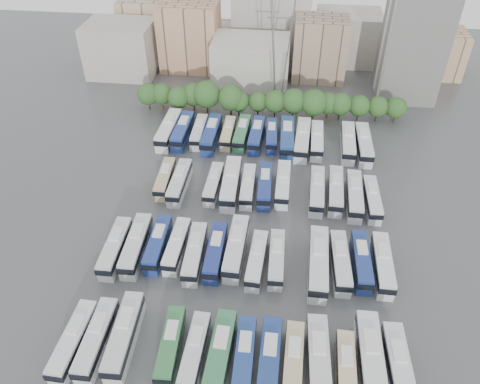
# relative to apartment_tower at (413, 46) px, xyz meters

# --- Properties ---
(ground) EXTENTS (220.00, 220.00, 0.00)m
(ground) POSITION_rel_apartment_tower_xyz_m (-34.00, -58.00, -13.00)
(ground) COLOR #424447
(ground) RESTS_ON ground
(tree_line) EXTENTS (64.38, 7.58, 8.36)m
(tree_line) POSITION_rel_apartment_tower_xyz_m (-35.46, -15.97, -8.68)
(tree_line) COLOR black
(tree_line) RESTS_ON ground
(city_buildings) EXTENTS (102.00, 35.00, 20.00)m
(city_buildings) POSITION_rel_apartment_tower_xyz_m (-41.46, 13.86, -5.13)
(city_buildings) COLOR #9E998E
(city_buildings) RESTS_ON ground
(apartment_tower) EXTENTS (14.00, 14.00, 26.00)m
(apartment_tower) POSITION_rel_apartment_tower_xyz_m (0.00, 0.00, 0.00)
(apartment_tower) COLOR silver
(apartment_tower) RESTS_ON ground
(electricity_pylon) EXTENTS (9.00, 6.91, 33.83)m
(electricity_pylon) POSITION_rel_apartment_tower_xyz_m (-32.00, -8.00, 5.66)
(electricity_pylon) COLOR slate
(electricity_pylon) RESTS_ON ground
(bus_r0_s0) EXTENTS (2.87, 11.76, 3.67)m
(bus_r0_s0) POSITION_rel_apartment_tower_xyz_m (-55.39, -82.54, -11.20)
(bus_r0_s0) COLOR silver
(bus_r0_s0) RESTS_ON ground
(bus_r0_s1) EXTENTS (2.66, 11.90, 3.73)m
(bus_r0_s1) POSITION_rel_apartment_tower_xyz_m (-52.39, -81.92, -11.17)
(bus_r0_s1) COLOR silver
(bus_r0_s1) RESTS_ON ground
(bus_r0_s2) EXTENTS (3.24, 12.75, 3.97)m
(bus_r0_s2) POSITION_rel_apartment_tower_xyz_m (-48.84, -80.98, -11.05)
(bus_r0_s2) COLOR silver
(bus_r0_s2) RESTS_ON ground
(bus_r0_s4) EXTENTS (2.95, 11.20, 3.48)m
(bus_r0_s4) POSITION_rel_apartment_tower_xyz_m (-42.27, -81.61, -11.29)
(bus_r0_s4) COLOR #30703D
(bus_r0_s4) RESTS_ON ground
(bus_r0_s5) EXTENTS (2.63, 11.02, 3.44)m
(bus_r0_s5) POSITION_rel_apartment_tower_xyz_m (-38.89, -82.08, -11.31)
(bus_r0_s5) COLOR silver
(bus_r0_s5) RESTS_ON ground
(bus_r0_s6) EXTENTS (3.12, 12.56, 3.92)m
(bus_r0_s6) POSITION_rel_apartment_tower_xyz_m (-35.49, -82.37, -11.08)
(bus_r0_s6) COLOR #31724A
(bus_r0_s6) RESTS_ON ground
(bus_r0_s7) EXTENTS (2.68, 11.39, 3.56)m
(bus_r0_s7) POSITION_rel_apartment_tower_xyz_m (-32.28, -82.28, -11.25)
(bus_r0_s7) COLOR navy
(bus_r0_s7) RESTS_ON ground
(bus_r0_s8) EXTENTS (2.79, 12.21, 3.82)m
(bus_r0_s8) POSITION_rel_apartment_tower_xyz_m (-29.00, -82.58, -11.12)
(bus_r0_s8) COLOR navy
(bus_r0_s8) RESTS_ON ground
(bus_r0_s9) EXTENTS (2.72, 11.25, 3.51)m
(bus_r0_s9) POSITION_rel_apartment_tower_xyz_m (-25.91, -82.24, -11.28)
(bus_r0_s9) COLOR #C1B285
(bus_r0_s9) RESTS_ON ground
(bus_r0_s10) EXTENTS (3.24, 12.80, 3.99)m
(bus_r0_s10) POSITION_rel_apartment_tower_xyz_m (-22.67, -81.79, -11.04)
(bus_r0_s10) COLOR silver
(bus_r0_s10) RESTS_ON ground
(bus_r0_s11) EXTENTS (2.55, 10.81, 3.38)m
(bus_r0_s11) POSITION_rel_apartment_tower_xyz_m (-19.18, -82.62, -11.34)
(bus_r0_s11) COLOR beige
(bus_r0_s11) RESTS_ON ground
(bus_r0_s12) EXTENTS (3.09, 13.54, 4.24)m
(bus_r0_s12) POSITION_rel_apartment_tower_xyz_m (-16.01, -80.98, -10.92)
(bus_r0_s12) COLOR silver
(bus_r0_s12) RESTS_ON ground
(bus_r0_s13) EXTENTS (3.17, 12.47, 3.88)m
(bus_r0_s13) POSITION_rel_apartment_tower_xyz_m (-12.52, -81.64, -11.09)
(bus_r0_s13) COLOR silver
(bus_r0_s13) RESTS_ON ground
(bus_r1_s0) EXTENTS (2.93, 12.05, 3.76)m
(bus_r1_s0) POSITION_rel_apartment_tower_xyz_m (-55.49, -65.01, -11.15)
(bus_r1_s0) COLOR silver
(bus_r1_s0) RESTS_ON ground
(bus_r1_s1) EXTENTS (3.21, 12.68, 3.95)m
(bus_r1_s1) POSITION_rel_apartment_tower_xyz_m (-52.22, -64.15, -11.06)
(bus_r1_s1) COLOR silver
(bus_r1_s1) RESTS_ON ground
(bus_r1_s2) EXTENTS (2.73, 11.55, 3.61)m
(bus_r1_s2) POSITION_rel_apartment_tower_xyz_m (-48.81, -63.28, -11.23)
(bus_r1_s2) COLOR navy
(bus_r1_s2) RESTS_ON ground
(bus_r1_s3) EXTENTS (2.64, 11.13, 3.48)m
(bus_r1_s3) POSITION_rel_apartment_tower_xyz_m (-45.62, -63.21, -11.29)
(bus_r1_s3) COLOR silver
(bus_r1_s3) RESTS_ON ground
(bus_r1_s4) EXTENTS (2.99, 11.91, 3.71)m
(bus_r1_s4) POSITION_rel_apartment_tower_xyz_m (-42.31, -64.64, -11.18)
(bus_r1_s4) COLOR silver
(bus_r1_s4) RESTS_ON ground
(bus_r1_s5) EXTENTS (2.62, 11.63, 3.64)m
(bus_r1_s5) POSITION_rel_apartment_tower_xyz_m (-39.04, -63.95, -11.21)
(bus_r1_s5) COLOR navy
(bus_r1_s5) RESTS_ON ground
(bus_r1_s6) EXTENTS (3.08, 12.90, 4.03)m
(bus_r1_s6) POSITION_rel_apartment_tower_xyz_m (-35.83, -62.79, -11.02)
(bus_r1_s6) COLOR silver
(bus_r1_s6) RESTS_ON ground
(bus_r1_s7) EXTENTS (2.94, 11.23, 3.49)m
(bus_r1_s7) POSITION_rel_apartment_tower_xyz_m (-32.24, -64.84, -11.29)
(bus_r1_s7) COLOR silver
(bus_r1_s7) RESTS_ON ground
(bus_r1_s8) EXTENTS (2.63, 11.11, 3.47)m
(bus_r1_s8) POSITION_rel_apartment_tower_xyz_m (-29.12, -64.20, -11.30)
(bus_r1_s8) COLOR silver
(bus_r1_s8) RESTS_ON ground
(bus_r1_s10) EXTENTS (3.24, 13.72, 4.29)m
(bus_r1_s10) POSITION_rel_apartment_tower_xyz_m (-22.55, -64.64, -10.90)
(bus_r1_s10) COLOR silver
(bus_r1_s10) RESTS_ON ground
(bus_r1_s11) EXTENTS (3.17, 11.95, 3.71)m
(bus_r1_s11) POSITION_rel_apartment_tower_xyz_m (-19.05, -63.84, -11.18)
(bus_r1_s11) COLOR silver
(bus_r1_s11) RESTS_ON ground
(bus_r1_s12) EXTENTS (2.72, 11.61, 3.63)m
(bus_r1_s12) POSITION_rel_apartment_tower_xyz_m (-15.68, -63.15, -11.22)
(bus_r1_s12) COLOR navy
(bus_r1_s12) RESTS_ON ground
(bus_r1_s13) EXTENTS (2.68, 11.95, 3.75)m
(bus_r1_s13) POSITION_rel_apartment_tower_xyz_m (-12.43, -63.53, -11.16)
(bus_r1_s13) COLOR silver
(bus_r1_s13) RESTS_ON ground
(bus_r2_s1) EXTENTS (2.81, 11.02, 3.43)m
(bus_r2_s1) POSITION_rel_apartment_tower_xyz_m (-52.03, -45.52, -11.32)
(bus_r2_s1) COLOR tan
(bus_r2_s1) RESTS_ON ground
(bus_r2_s2) EXTENTS (2.72, 11.97, 3.75)m
(bus_r2_s2) POSITION_rel_apartment_tower_xyz_m (-48.89, -46.53, -11.16)
(bus_r2_s2) COLOR silver
(bus_r2_s2) RESTS_ON ground
(bus_r2_s4) EXTENTS (2.60, 10.98, 3.43)m
(bus_r2_s4) POSITION_rel_apartment_tower_xyz_m (-42.32, -46.05, -11.31)
(bus_r2_s4) COLOR silver
(bus_r2_s4) RESTS_ON ground
(bus_r2_s5) EXTENTS (3.37, 13.73, 4.28)m
(bus_r2_s5) POSITION_rel_apartment_tower_xyz_m (-38.96, -46.00, -10.90)
(bus_r2_s5) COLOR silver
(bus_r2_s5) RESTS_ON ground
(bus_r2_s6) EXTENTS (2.70, 11.18, 3.49)m
(bus_r2_s6) POSITION_rel_apartment_tower_xyz_m (-35.67, -46.02, -11.29)
(bus_r2_s6) COLOR silver
(bus_r2_s6) RESTS_ON ground
(bus_r2_s7) EXTENTS (3.00, 11.91, 3.71)m
(bus_r2_s7) POSITION_rel_apartment_tower_xyz_m (-32.48, -45.59, -11.18)
(bus_r2_s7) COLOR navy
(bus_r2_s7) RESTS_ON ground
(bus_r2_s8) EXTENTS (2.63, 11.94, 3.74)m
(bus_r2_s8) POSITION_rel_apartment_tower_xyz_m (-29.05, -44.67, -11.16)
(bus_r2_s8) COLOR silver
(bus_r2_s8) RESTS_ON ground
(bus_r2_s10) EXTENTS (2.99, 12.25, 3.82)m
(bus_r2_s10) POSITION_rel_apartment_tower_xyz_m (-22.59, -46.06, -11.12)
(bus_r2_s10) COLOR silver
(bus_r2_s10) RESTS_ON ground
(bus_r2_s11) EXTENTS (3.12, 12.29, 3.83)m
(bus_r2_s11) POSITION_rel_apartment_tower_xyz_m (-19.08, -45.60, -11.12)
(bus_r2_s11) COLOR silver
(bus_r2_s11) RESTS_ON ground
(bus_r2_s12) EXTENTS (3.04, 12.47, 3.89)m
(bus_r2_s12) POSITION_rel_apartment_tower_xyz_m (-15.67, -46.72, -11.09)
(bus_r2_s12) COLOR silver
(bus_r2_s12) RESTS_ON ground
(bus_r2_s13) EXTENTS (2.75, 11.30, 3.53)m
(bus_r2_s13) POSITION_rel_apartment_tower_xyz_m (-12.45, -47.17, -11.27)
(bus_r2_s13) COLOR silver
(bus_r2_s13) RESTS_ON ground
(bus_r3_s0) EXTENTS (3.27, 13.74, 4.29)m
(bus_r3_s0) POSITION_rel_apartment_tower_xyz_m (-55.42, -28.24, -10.89)
(bus_r3_s0) COLOR silver
(bus_r3_s0) RESTS_ON ground
(bus_r3_s1) EXTENTS (3.04, 12.91, 4.03)m
(bus_r3_s1) POSITION_rel_apartment_tower_xyz_m (-52.28, -28.19, -11.02)
(bus_r3_s1) COLOR navy
(bus_r3_s1) RESTS_ON ground
(bus_r3_s2) EXTENTS (2.66, 11.34, 3.54)m
(bus_r3_s2) POSITION_rel_apartment_tower_xyz_m (-48.63, -27.72, -11.26)
(bus_r3_s2) COLOR silver
(bus_r3_s2) RESTS_ON ground
(bus_r3_s3) EXTENTS (3.03, 13.13, 4.11)m
(bus_r3_s3) POSITION_rel_apartment_tower_xyz_m (-45.69, -28.77, -10.98)
(bus_r3_s3) COLOR navy
(bus_r3_s3) RESTS_ON ground
(bus_r3_s4) EXTENTS (2.44, 10.83, 3.39)m
(bus_r3_s4) POSITION_rel_apartment_tower_xyz_m (-42.13, -27.34, -11.33)
(bus_r3_s4) COLOR #CEBF8D
(bus_r3_s4) RESTS_ON ground
(bus_r3_s5) EXTENTS (2.98, 12.01, 3.74)m
(bus_r3_s5) POSITION_rel_apartment_tower_xyz_m (-39.00, -27.27, -11.16)
(bus_r3_s5) COLOR #307149
(bus_r3_s5) RESTS_ON ground
(bus_r3_s6) EXTENTS (3.04, 12.27, 3.83)m
(bus_r3_s6) POSITION_rel_apartment_tower_xyz_m (-35.71, -27.71, -11.12)
(bus_r3_s6) COLOR navy
(bus_r3_s6) RESTS_ON ground
(bus_r3_s7) EXTENTS (2.98, 11.18, 3.47)m
(bus_r3_s7) POSITION_rel_apartment_tower_xyz_m (-32.40, -27.27, -11.30)
(bus_r3_s7) COLOR navy
(bus_r3_s7) RESTS_ON ground
(bus_r3_s8) EXTENTS (3.35, 13.68, 4.27)m
(bus_r3_s8) POSITION_rel_apartment_tower_xyz_m (-28.94, -28.39, -10.91)
(bus_r3_s8) COLOR navy
(bus_r3_s8) RESTS_ON ground
(bus_r3_s9) EXTENTS (3.60, 13.79, 4.29)m
(bus_r3_s9) POSITION_rel_apartment_tower_xyz_m (-25.61, -28.77, -10.90)
(bus_r3_s9) COLOR silver
(bus_r3_s9) RESTS_ON ground
(bus_r3_s10) EXTENTS (2.82, 12.23, 3.83)m
(bus_r3_s10) POSITION_rel_apartment_tower_xyz_m (-22.48, -28.35, -11.12)
(bus_r3_s10) COLOR white
(bus_r3_s10) RESTS_ON ground
(bus_r3_s12) EXTENTS (3.22, 12.88, 4.01)m
(bus_r3_s12) POSITION_rel_apartment_tower_xyz_m (-15.79, -28.59, -11.03)
(bus_r3_s12) COLOR silver
(bus_r3_s12) RESTS_ON ground
(bus_r3_s13) EXTENTS (3.06, 13.22, 4.13)m
(bus_r3_s13) POSITION_rel_apartment_tower_xyz_m (-12.51, -28.95, -10.97)
(bus_r3_s13) COLOR silver
(bus_r3_s13) RESTS_ON ground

